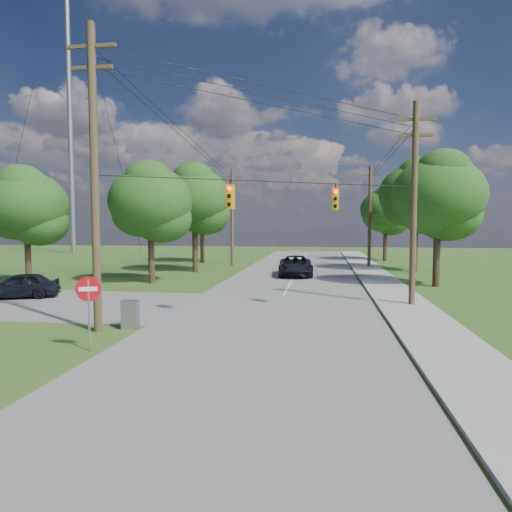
% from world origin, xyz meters
% --- Properties ---
extents(ground, '(140.00, 140.00, 0.00)m').
position_xyz_m(ground, '(0.00, 0.00, 0.00)').
color(ground, '#2E581D').
rests_on(ground, ground).
extents(main_road, '(10.00, 100.00, 0.03)m').
position_xyz_m(main_road, '(2.00, 5.00, 0.01)').
color(main_road, gray).
rests_on(main_road, ground).
extents(sidewalk_east, '(2.60, 100.00, 0.12)m').
position_xyz_m(sidewalk_east, '(8.70, 5.00, 0.06)').
color(sidewalk_east, '#9A9890').
rests_on(sidewalk_east, ground).
extents(pole_sw, '(2.00, 0.32, 12.00)m').
position_xyz_m(pole_sw, '(-4.60, 0.40, 6.23)').
color(pole_sw, brown).
rests_on(pole_sw, ground).
extents(pole_ne, '(2.00, 0.32, 10.50)m').
position_xyz_m(pole_ne, '(8.90, 8.00, 5.47)').
color(pole_ne, brown).
rests_on(pole_ne, ground).
extents(pole_north_e, '(2.00, 0.32, 10.00)m').
position_xyz_m(pole_north_e, '(8.90, 30.00, 5.13)').
color(pole_north_e, brown).
rests_on(pole_north_e, ground).
extents(pole_north_w, '(2.00, 0.32, 10.00)m').
position_xyz_m(pole_north_w, '(-5.00, 30.00, 5.13)').
color(pole_north_w, brown).
rests_on(pole_north_w, ground).
extents(power_lines, '(13.93, 29.62, 4.93)m').
position_xyz_m(power_lines, '(1.50, 11.54, 9.15)').
color(power_lines, black).
rests_on(power_lines, ground).
extents(traffic_signals, '(4.91, 3.27, 1.05)m').
position_xyz_m(traffic_signals, '(2.55, 4.43, 5.50)').
color(traffic_signals, '#E5A50D').
rests_on(traffic_signals, ground).
extents(radio_mast, '(0.70, 0.70, 45.00)m').
position_xyz_m(radio_mast, '(-32.00, 46.00, 22.50)').
color(radio_mast, gray).
rests_on(radio_mast, ground).
extents(tree_w_near, '(6.00, 6.00, 8.40)m').
position_xyz_m(tree_w_near, '(-8.00, 15.00, 5.92)').
color(tree_w_near, '#3D2B1E').
rests_on(tree_w_near, ground).
extents(tree_w_mid, '(6.40, 6.40, 9.22)m').
position_xyz_m(tree_w_mid, '(-7.00, 23.00, 6.58)').
color(tree_w_mid, '#3D2B1E').
rests_on(tree_w_mid, ground).
extents(tree_w_far, '(6.00, 6.00, 8.73)m').
position_xyz_m(tree_w_far, '(-9.00, 33.00, 6.25)').
color(tree_w_far, '#3D2B1E').
rests_on(tree_w_far, ground).
extents(tree_e_near, '(6.20, 6.20, 8.81)m').
position_xyz_m(tree_e_near, '(12.00, 16.00, 6.25)').
color(tree_e_near, '#3D2B1E').
rests_on(tree_e_near, ground).
extents(tree_e_mid, '(6.60, 6.60, 9.64)m').
position_xyz_m(tree_e_mid, '(12.50, 26.00, 6.91)').
color(tree_e_mid, '#3D2B1E').
rests_on(tree_e_mid, ground).
extents(tree_e_far, '(5.80, 5.80, 8.32)m').
position_xyz_m(tree_e_far, '(11.50, 38.00, 5.92)').
color(tree_e_far, '#3D2B1E').
rests_on(tree_e_far, ground).
extents(tree_cross_n, '(5.60, 5.60, 7.91)m').
position_xyz_m(tree_cross_n, '(-16.00, 12.50, 5.59)').
color(tree_cross_n, '#3D2B1E').
rests_on(tree_cross_n, ground).
extents(car_cross_dark, '(4.65, 3.34, 1.47)m').
position_xyz_m(car_cross_dark, '(-12.98, 7.29, 0.77)').
color(car_cross_dark, black).
rests_on(car_cross_dark, cross_road).
extents(car_main_north, '(3.10, 6.05, 1.64)m').
position_xyz_m(car_main_north, '(2.09, 21.05, 0.85)').
color(car_main_north, black).
rests_on(car_main_north, main_road).
extents(control_cabinet, '(0.70, 0.54, 1.17)m').
position_xyz_m(control_cabinet, '(-3.50, 1.00, 0.59)').
color(control_cabinet, gray).
rests_on(control_cabinet, ground).
extents(do_not_enter_sign, '(0.82, 0.27, 2.54)m').
position_xyz_m(do_not_enter_sign, '(-3.50, -2.31, 1.84)').
color(do_not_enter_sign, gray).
rests_on(do_not_enter_sign, ground).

